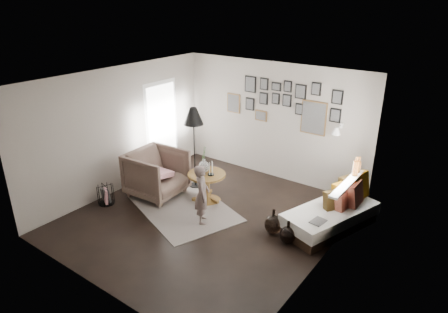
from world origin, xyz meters
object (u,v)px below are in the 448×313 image
Objects in this scene: armchair at (157,173)px; demijohn_large at (273,224)px; magazine_basket at (106,195)px; demijohn_small at (288,235)px; child at (202,194)px; vase at (204,165)px; floor_lamp at (193,119)px; pedestal_table at (207,188)px; daybed at (332,212)px.

armchair reaches higher than demijohn_large.
armchair is 1.09m from magazine_basket.
demijohn_small is 0.37× the size of child.
vase is 0.99m from floor_lamp.
armchair is 3.04m from demijohn_small.
child is at bearing -57.31° from pedestal_table.
pedestal_table is at bearing -6.04° from child.
floor_lamp is at bearing 6.28° from child.
pedestal_table is 0.88m from child.
child reaches higher than demijohn_large.
pedestal_table is 1.09m from armchair.
vase is at bearing -32.59° from floor_lamp.
pedestal_table is 0.43× the size of floor_lamp.
demijohn_small reaches higher than magazine_basket.
daybed is 1.11m from demijohn_large.
vase is 1.28× the size of demijohn_small.
armchair is at bearing -177.08° from demijohn_large.
pedestal_table is 0.67× the size of child.
armchair reaches higher than magazine_basket.
demijohn_large is at bearing -90.67° from armchair.
floor_lamp reaches higher than demijohn_small.
floor_lamp reaches higher than daybed.
child is (0.45, -0.70, 0.29)m from pedestal_table.
floor_lamp is (-0.61, 0.36, 1.25)m from pedestal_table.
vase is at bearing 41.71° from magazine_basket.
vase is at bearing -68.69° from armchair.
vase reaches higher than daybed.
vase is 0.48× the size of child.
floor_lamp is at bearing -30.19° from armchair.
armchair is 2.72× the size of magazine_basket.
demijohn_small is 1.67m from child.
armchair reaches higher than pedestal_table.
vase is 1.17× the size of demijohn_large.
demijohn_large is at bearing 161.08° from demijohn_small.
vase is 0.28× the size of daybed.
daybed reaches higher than pedestal_table.
daybed is at bearing 47.75° from demijohn_large.
child is (-1.24, -0.43, 0.39)m from demijohn_large.
daybed is 4.21× the size of demijohn_large.
floor_lamp reaches higher than demijohn_large.
pedestal_table is 1.71m from demijohn_large.
floor_lamp reaches higher than vase.
floor_lamp is (-0.53, 0.34, 0.76)m from vase.
daybed is 1.85× the size of armchair.
demijohn_large is (1.69, -0.27, -0.10)m from pedestal_table.
pedestal_table is at bearing -14.04° from vase.
armchair is at bearing -179.69° from demijohn_small.
demijohn_small is at bearing -93.27° from armchair.
pedestal_table reaches higher than magazine_basket.
magazine_basket is at bearing 144.08° from armchair.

